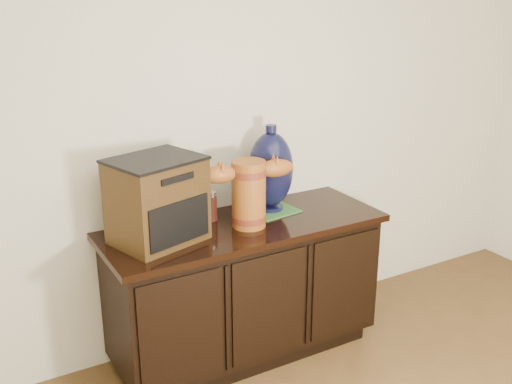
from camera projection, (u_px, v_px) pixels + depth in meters
sideboard at (245, 288)px, 3.17m from camera, size 1.46×0.56×0.75m
terracotta_vessel at (249, 190)px, 2.96m from camera, size 0.48×0.20×0.34m
tv_radio at (157, 200)px, 2.78m from camera, size 0.48×0.43×0.41m
green_mat at (270, 210)px, 3.23m from camera, size 0.28×0.28×0.01m
lamp_base at (271, 170)px, 3.16m from camera, size 0.27×0.27×0.46m
spray_can at (212, 206)px, 3.07m from camera, size 0.05×0.05×0.15m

